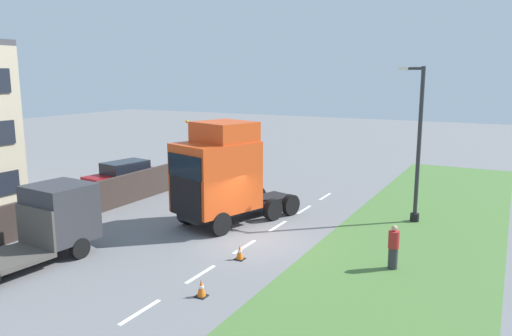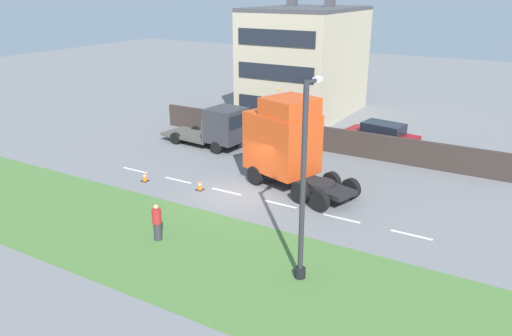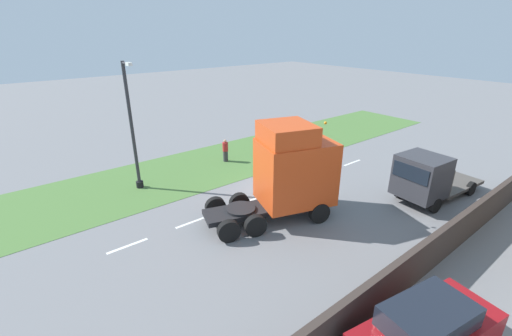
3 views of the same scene
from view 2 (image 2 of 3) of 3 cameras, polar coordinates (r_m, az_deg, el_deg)
The scene contains 12 objects.
ground_plane at distance 25.72m, azimuth -1.74°, elevation -3.09°, with size 120.00×120.00×0.00m, color slate.
grass_verge at distance 21.39m, azimuth -10.39°, elevation -8.48°, with size 7.00×44.00×0.01m.
lane_markings at distance 25.38m, azimuth -0.40°, elevation -3.40°, with size 0.16×17.80×0.00m.
boundary_wall at distance 32.97m, azimuth 6.57°, elevation 3.53°, with size 0.25×24.00×1.61m.
building_block at distance 41.99m, azimuth 5.65°, elevation 12.00°, with size 10.47×7.38×9.68m.
lorry_cab at distance 26.32m, azimuth 3.39°, elevation 2.99°, with size 4.37×6.65×4.94m.
flatbed_truck at distance 32.76m, azimuth -4.09°, elevation 4.70°, with size 2.73×6.20×2.76m.
parked_car at distance 33.25m, azimuth 14.13°, elevation 3.42°, with size 2.59×4.85×1.89m.
lamp_post at distance 17.42m, azimuth 5.42°, elevation -3.14°, with size 1.33×0.42×7.28m.
pedestrian at distance 21.39m, azimuth -11.24°, elevation -6.16°, with size 0.39×0.39×1.63m.
traffic_cone_lead at distance 26.39m, azimuth -6.44°, elevation -1.93°, with size 0.36×0.36×0.58m.
traffic_cone_trailing at distance 28.08m, azimuth -12.61°, elevation -0.93°, with size 0.36×0.36×0.58m.
Camera 2 is at (-20.01, -12.62, 10.10)m, focal length 35.00 mm.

